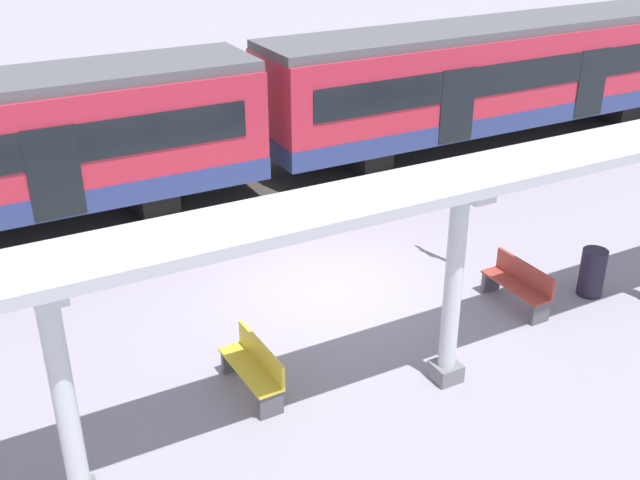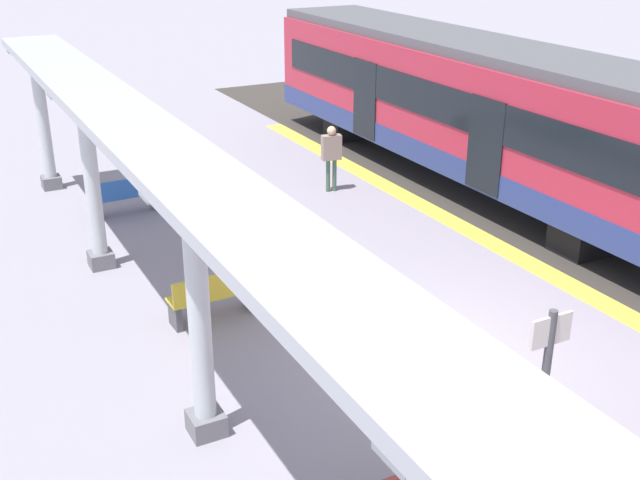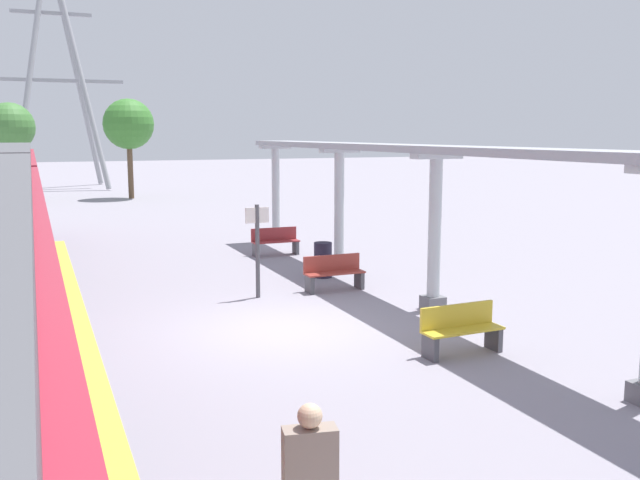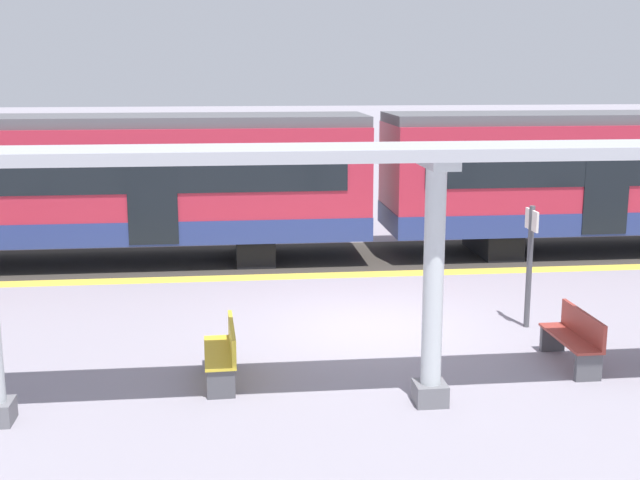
{
  "view_description": "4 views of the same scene",
  "coord_description": "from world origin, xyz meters",
  "px_view_note": "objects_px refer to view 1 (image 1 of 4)",
  "views": [
    {
      "loc": [
        11.47,
        -6.34,
        7.49
      ],
      "look_at": [
        0.21,
        -0.25,
        1.18
      ],
      "focal_mm": 42.82,
      "sensor_mm": 36.0,
      "label": 1
    },
    {
      "loc": [
        6.13,
        8.33,
        6.22
      ],
      "look_at": [
        1.38,
        -0.77,
        1.9
      ],
      "focal_mm": 43.98,
      "sensor_mm": 36.0,
      "label": 2
    },
    {
      "loc": [
        -4.4,
        -12.48,
        3.83
      ],
      "look_at": [
        0.78,
        0.01,
        1.74
      ],
      "focal_mm": 38.91,
      "sensor_mm": 36.0,
      "label": 3
    },
    {
      "loc": [
        14.05,
        -2.46,
        4.55
      ],
      "look_at": [
        0.61,
        -0.96,
        1.73
      ],
      "focal_mm": 46.37,
      "sensor_mm": 36.0,
      "label": 4
    }
  ],
  "objects_px": {
    "train_far_carriage": "(498,79)",
    "bench_mid_platform": "(519,284)",
    "canopy_pillar_third": "(453,286)",
    "platform_info_sign": "(456,205)",
    "bench_far_end": "(255,367)",
    "trash_bin": "(592,272)",
    "canopy_pillar_second": "(64,400)"
  },
  "relations": [
    {
      "from": "train_far_carriage",
      "to": "bench_mid_platform",
      "type": "relative_size",
      "value": 9.9
    },
    {
      "from": "canopy_pillar_second",
      "to": "trash_bin",
      "type": "height_order",
      "value": "canopy_pillar_second"
    },
    {
      "from": "bench_mid_platform",
      "to": "bench_far_end",
      "type": "distance_m",
      "value": 5.42
    },
    {
      "from": "bench_mid_platform",
      "to": "bench_far_end",
      "type": "xyz_separation_m",
      "value": [
        0.05,
        -5.42,
        0.0
      ]
    },
    {
      "from": "bench_far_end",
      "to": "trash_bin",
      "type": "relative_size",
      "value": 1.6
    },
    {
      "from": "platform_info_sign",
      "to": "train_far_carriage",
      "type": "bearing_deg",
      "value": 134.58
    },
    {
      "from": "trash_bin",
      "to": "canopy_pillar_third",
      "type": "bearing_deg",
      "value": -77.79
    },
    {
      "from": "train_far_carriage",
      "to": "trash_bin",
      "type": "relative_size",
      "value": 15.75
    },
    {
      "from": "platform_info_sign",
      "to": "bench_far_end",
      "type": "bearing_deg",
      "value": -69.49
    },
    {
      "from": "canopy_pillar_third",
      "to": "trash_bin",
      "type": "height_order",
      "value": "canopy_pillar_third"
    },
    {
      "from": "bench_far_end",
      "to": "trash_bin",
      "type": "height_order",
      "value": "trash_bin"
    },
    {
      "from": "train_far_carriage",
      "to": "trash_bin",
      "type": "distance_m",
      "value": 9.5
    },
    {
      "from": "trash_bin",
      "to": "bench_mid_platform",
      "type": "bearing_deg",
      "value": -103.03
    },
    {
      "from": "bench_mid_platform",
      "to": "train_far_carriage",
      "type": "bearing_deg",
      "value": 142.82
    },
    {
      "from": "canopy_pillar_third",
      "to": "bench_far_end",
      "type": "height_order",
      "value": "canopy_pillar_third"
    },
    {
      "from": "trash_bin",
      "to": "platform_info_sign",
      "type": "relative_size",
      "value": 0.43
    },
    {
      "from": "bench_far_end",
      "to": "train_far_carriage",
      "type": "bearing_deg",
      "value": 124.9
    },
    {
      "from": "canopy_pillar_third",
      "to": "trash_bin",
      "type": "relative_size",
      "value": 3.61
    },
    {
      "from": "bench_mid_platform",
      "to": "platform_info_sign",
      "type": "xyz_separation_m",
      "value": [
        -1.96,
        -0.04,
        0.89
      ]
    },
    {
      "from": "bench_far_end",
      "to": "trash_bin",
      "type": "distance_m",
      "value": 6.94
    },
    {
      "from": "train_far_carriage",
      "to": "canopy_pillar_third",
      "type": "xyz_separation_m",
      "value": [
        9.16,
        -8.6,
        -0.1
      ]
    },
    {
      "from": "trash_bin",
      "to": "platform_info_sign",
      "type": "height_order",
      "value": "platform_info_sign"
    },
    {
      "from": "bench_mid_platform",
      "to": "platform_info_sign",
      "type": "distance_m",
      "value": 2.15
    },
    {
      "from": "canopy_pillar_second",
      "to": "platform_info_sign",
      "type": "relative_size",
      "value": 1.55
    },
    {
      "from": "canopy_pillar_third",
      "to": "trash_bin",
      "type": "bearing_deg",
      "value": 102.21
    },
    {
      "from": "bench_mid_platform",
      "to": "bench_far_end",
      "type": "relative_size",
      "value": 0.99
    },
    {
      "from": "bench_far_end",
      "to": "platform_info_sign",
      "type": "xyz_separation_m",
      "value": [
        -2.01,
        5.38,
        0.89
      ]
    },
    {
      "from": "canopy_pillar_second",
      "to": "bench_mid_platform",
      "type": "height_order",
      "value": "canopy_pillar_second"
    },
    {
      "from": "canopy_pillar_third",
      "to": "trash_bin",
      "type": "distance_m",
      "value": 4.39
    },
    {
      "from": "train_far_carriage",
      "to": "bench_far_end",
      "type": "xyz_separation_m",
      "value": [
        7.97,
        -11.42,
        -1.39
      ]
    },
    {
      "from": "canopy_pillar_third",
      "to": "platform_info_sign",
      "type": "bearing_deg",
      "value": 141.38
    },
    {
      "from": "bench_far_end",
      "to": "canopy_pillar_second",
      "type": "bearing_deg",
      "value": -68.2
    }
  ]
}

